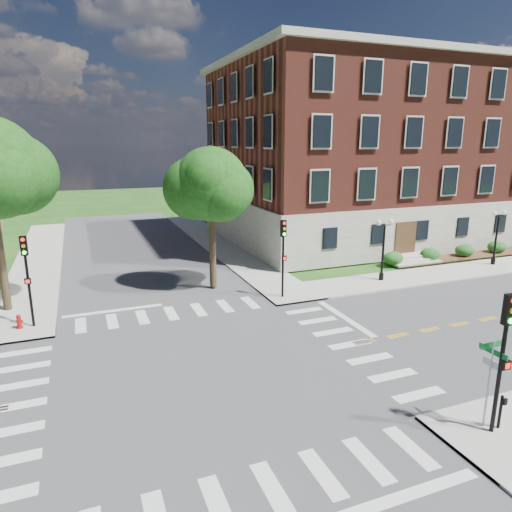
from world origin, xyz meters
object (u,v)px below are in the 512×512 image
object	(u,v)px
twin_lamp_west	(383,246)
fire_hydrant	(19,322)
traffic_signal_ne	(283,249)
street_sign_pole	(491,367)
push_button_post	(501,410)
traffic_signal_se	(504,346)
twin_lamp_east	(497,234)
traffic_signal_nw	(27,269)

from	to	relation	value
twin_lamp_west	fire_hydrant	world-z (taller)	twin_lamp_west
traffic_signal_ne	street_sign_pole	bearing A→B (deg)	-86.87
traffic_signal_ne	twin_lamp_west	xyz separation A→B (m)	(7.86, 0.72, -0.66)
street_sign_pole	fire_hydrant	bearing A→B (deg)	135.85
twin_lamp_west	push_button_post	bearing A→B (deg)	-113.28
twin_lamp_west	traffic_signal_se	bearing A→B (deg)	-114.33
street_sign_pole	twin_lamp_east	bearing A→B (deg)	41.10
twin_lamp_east	street_sign_pole	size ratio (longest dim) A/B	1.36
street_sign_pole	fire_hydrant	distance (m)	21.61
twin_lamp_east	street_sign_pole	xyz separation A→B (m)	(-17.72, -15.45, -0.21)
traffic_signal_ne	push_button_post	size ratio (longest dim) A/B	4.00
traffic_signal_ne	street_sign_pole	distance (m)	14.56
traffic_signal_se	twin_lamp_west	distance (m)	17.08
traffic_signal_nw	twin_lamp_west	size ratio (longest dim) A/B	1.13
traffic_signal_se	traffic_signal_ne	size ratio (longest dim) A/B	1.00
traffic_signal_ne	traffic_signal_nw	world-z (taller)	same
traffic_signal_nw	push_button_post	xyz separation A→B (m)	(15.19, -15.31, -2.39)
twin_lamp_west	fire_hydrant	size ratio (longest dim) A/B	5.64
traffic_signal_se	traffic_signal_nw	size ratio (longest dim) A/B	1.00
traffic_signal_nw	push_button_post	bearing A→B (deg)	-45.23
fire_hydrant	traffic_signal_se	bearing A→B (deg)	-44.71
traffic_signal_se	fire_hydrant	size ratio (longest dim) A/B	6.40
twin_lamp_east	push_button_post	size ratio (longest dim) A/B	3.53
traffic_signal_ne	twin_lamp_west	size ratio (longest dim) A/B	1.13
street_sign_pole	fire_hydrant	size ratio (longest dim) A/B	4.13
traffic_signal_ne	twin_lamp_east	bearing A→B (deg)	2.93
traffic_signal_se	push_button_post	size ratio (longest dim) A/B	4.00
traffic_signal_se	push_button_post	xyz separation A→B (m)	(0.36, 0.05, -2.39)
traffic_signal_se	street_sign_pole	world-z (taller)	traffic_signal_se
street_sign_pole	push_button_post	distance (m)	1.59
traffic_signal_se	push_button_post	distance (m)	2.42
street_sign_pole	twin_lamp_west	bearing A→B (deg)	65.12
twin_lamp_west	traffic_signal_nw	bearing A→B (deg)	-179.53
twin_lamp_east	push_button_post	world-z (taller)	twin_lamp_east
traffic_signal_ne	fire_hydrant	xyz separation A→B (m)	(-14.65, 0.49, -2.72)
traffic_signal_nw	street_sign_pole	world-z (taller)	traffic_signal_nw
push_button_post	fire_hydrant	size ratio (longest dim) A/B	1.60
twin_lamp_west	street_sign_pole	xyz separation A→B (m)	(-7.06, -15.22, -0.21)
traffic_signal_ne	push_button_post	xyz separation A→B (m)	(1.19, -14.78, -2.39)
traffic_signal_ne	twin_lamp_west	world-z (taller)	traffic_signal_ne
traffic_signal_ne	fire_hydrant	distance (m)	14.91
push_button_post	street_sign_pole	bearing A→B (deg)	145.28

